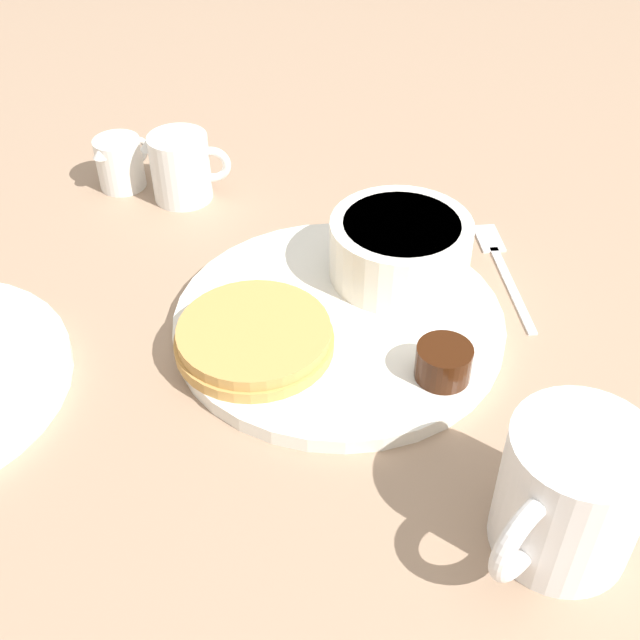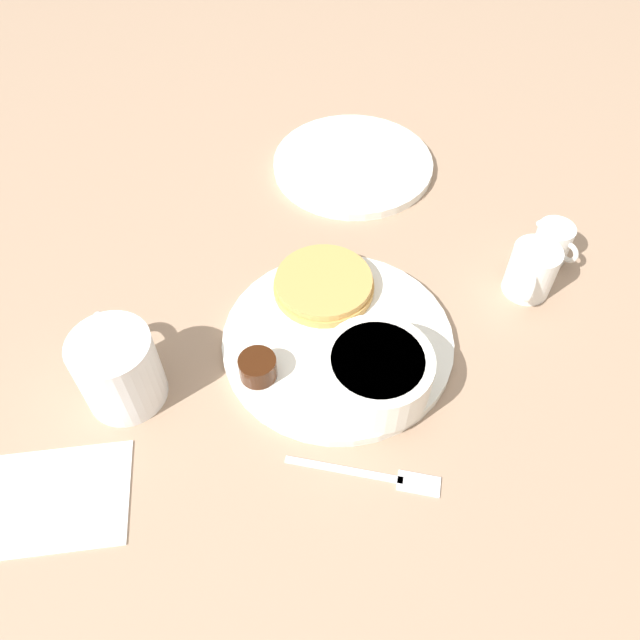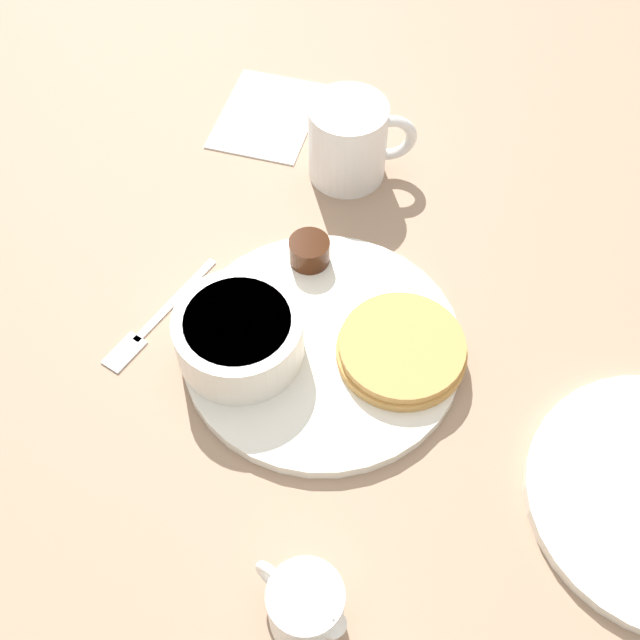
{
  "view_description": "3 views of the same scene",
  "coord_description": "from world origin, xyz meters",
  "views": [
    {
      "loc": [
        0.44,
        -0.11,
        0.4
      ],
      "look_at": [
        0.02,
        -0.02,
        0.02
      ],
      "focal_mm": 45.0,
      "sensor_mm": 36.0,
      "label": 1
    },
    {
      "loc": [
        -0.02,
        0.4,
        0.54
      ],
      "look_at": [
        0.02,
        0.0,
        0.04
      ],
      "focal_mm": 35.0,
      "sensor_mm": 36.0,
      "label": 2
    },
    {
      "loc": [
        -0.34,
        -0.18,
        0.61
      ],
      "look_at": [
        0.0,
        0.0,
        0.04
      ],
      "focal_mm": 45.0,
      "sensor_mm": 36.0,
      "label": 3
    }
  ],
  "objects": [
    {
      "name": "pancake_stack",
      "position": [
        0.02,
        -0.07,
        0.02
      ],
      "size": [
        0.11,
        0.11,
        0.02
      ],
      "color": "tan",
      "rests_on": "plate"
    },
    {
      "name": "ground_plane",
      "position": [
        0.0,
        0.0,
        0.0
      ],
      "size": [
        4.0,
        4.0,
        0.0
      ],
      "primitive_type": "plane",
      "color": "#9E7F66"
    },
    {
      "name": "creamer_pitcher_near",
      "position": [
        -0.21,
        -0.1,
        0.03
      ],
      "size": [
        0.05,
        0.08,
        0.06
      ],
      "color": "white",
      "rests_on": "ground_plane"
    },
    {
      "name": "butter_ramekin",
      "position": [
        -0.04,
        0.08,
        0.03
      ],
      "size": [
        0.05,
        0.05,
        0.04
      ],
      "color": "white",
      "rests_on": "plate"
    },
    {
      "name": "fork",
      "position": [
        -0.05,
        0.15,
        0.0
      ],
      "size": [
        0.15,
        0.03,
        0.0
      ],
      "color": "silver",
      "rests_on": "ground_plane"
    },
    {
      "name": "syrup_cup",
      "position": [
        0.08,
        0.05,
        0.02
      ],
      "size": [
        0.04,
        0.04,
        0.03
      ],
      "color": "#38190A",
      "rests_on": "plate"
    },
    {
      "name": "coffee_mug",
      "position": [
        0.21,
        0.08,
        0.04
      ],
      "size": [
        0.08,
        0.1,
        0.09
      ],
      "color": "white",
      "rests_on": "ground_plane"
    },
    {
      "name": "creamer_pitcher_far",
      "position": [
        -0.24,
        -0.15,
        0.02
      ],
      "size": [
        0.05,
        0.05,
        0.05
      ],
      "color": "white",
      "rests_on": "ground_plane"
    },
    {
      "name": "bowl",
      "position": [
        -0.04,
        0.06,
        0.04
      ],
      "size": [
        0.11,
        0.11,
        0.05
      ],
      "color": "white",
      "rests_on": "plate"
    },
    {
      "name": "plate",
      "position": [
        0.0,
        0.0,
        0.01
      ],
      "size": [
        0.25,
        0.25,
        0.01
      ],
      "color": "white",
      "rests_on": "ground_plane"
    }
  ]
}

